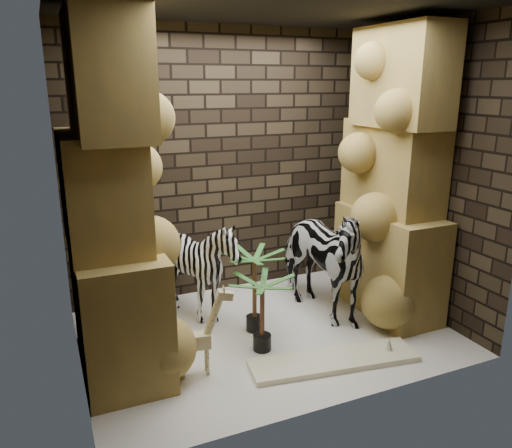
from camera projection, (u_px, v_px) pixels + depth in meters
name	position (u px, v px, depth m)	size (l,w,h in m)	color
floor	(267.00, 333.00, 4.94)	(3.50, 3.50, 0.00)	white
ceiling	(269.00, 7.00, 4.12)	(3.50, 3.50, 0.00)	black
wall_back	(222.00, 165.00, 5.63)	(3.50, 3.50, 0.00)	black
wall_front	(344.00, 218.00, 3.43)	(3.50, 3.50, 0.00)	black
wall_left	(64.00, 203.00, 3.86)	(3.00, 3.00, 0.00)	black
wall_right	(420.00, 172.00, 5.20)	(3.00, 3.00, 0.00)	black
rock_pillar_left	(110.00, 199.00, 3.99)	(0.68, 1.30, 3.00)	#B39441
rock_pillar_right	(394.00, 174.00, 5.07)	(0.58, 1.25, 3.00)	#B39441
zebra_right	(317.00, 249.00, 5.14)	(0.68, 1.26, 1.49)	white
zebra_left	(199.00, 273.00, 5.13)	(0.91, 1.12, 1.02)	white
giraffe_toy	(194.00, 332.00, 4.13)	(0.41, 0.14, 0.80)	beige
palm_front	(255.00, 291.00, 4.89)	(0.36, 0.36, 0.84)	#2D6423
palm_back	(262.00, 314.00, 4.54)	(0.36, 0.36, 0.72)	#2D6423
surfboard	(334.00, 360.00, 4.41)	(1.52, 0.37, 0.05)	#FEF7CC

